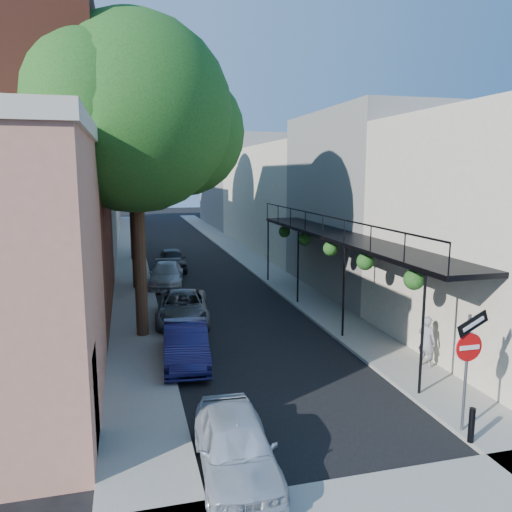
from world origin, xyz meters
TOP-DOWN VIEW (x-y plane):
  - ground at (0.00, 0.00)m, footprint 160.00×160.00m
  - road_surface at (0.00, 30.00)m, footprint 6.00×64.00m
  - sidewalk_left at (-4.00, 30.00)m, footprint 2.00×64.00m
  - sidewalk_right at (4.00, 30.00)m, footprint 2.00×64.00m
  - sidewalk_cross at (0.00, -1.00)m, footprint 12.00×2.00m
  - buildings_left at (-9.30, 28.76)m, footprint 10.10×59.10m
  - buildings_right at (8.99, 29.49)m, footprint 9.80×55.00m
  - sign_post at (3.16, 0.97)m, footprint 0.89×0.17m
  - bollard at (3.00, 0.50)m, footprint 0.14×0.14m
  - oak_near at (-3.37, 10.26)m, footprint 7.48×6.80m
  - oak_mid at (-3.42, 18.23)m, footprint 6.60×6.00m
  - oak_far at (-3.35, 27.27)m, footprint 7.70×7.00m
  - parked_car_a at (-2.27, 0.80)m, footprint 1.69×3.80m
  - parked_car_b at (-2.54, 7.04)m, footprint 1.68×4.01m
  - parked_car_c at (-2.14, 11.54)m, footprint 2.56×4.68m
  - parked_car_d at (-2.27, 18.41)m, footprint 2.27×4.44m
  - parked_car_e at (-1.56, 22.81)m, footprint 1.62×3.96m
  - pedestrian at (4.57, 4.65)m, footprint 0.59×0.69m

SIDE VIEW (x-z plane):
  - ground at x=0.00m, z-range 0.00..0.00m
  - road_surface at x=0.00m, z-range 0.00..0.01m
  - sidewalk_left at x=-4.00m, z-range 0.00..0.12m
  - sidewalk_right at x=4.00m, z-range 0.00..0.12m
  - sidewalk_cross at x=0.00m, z-range 0.00..0.12m
  - bollard at x=3.00m, z-range 0.12..0.92m
  - parked_car_d at x=-2.27m, z-range 0.00..1.23m
  - parked_car_c at x=-2.14m, z-range 0.00..1.24m
  - parked_car_a at x=-2.27m, z-range 0.00..1.27m
  - parked_car_b at x=-2.54m, z-range 0.00..1.29m
  - parked_car_e at x=-1.56m, z-range 0.00..1.35m
  - pedestrian at x=4.57m, z-range 0.12..1.72m
  - sign_post at x=3.16m, z-range 0.54..3.53m
  - buildings_right at x=8.99m, z-range -0.58..9.42m
  - buildings_left at x=-9.30m, z-range -1.06..10.94m
  - oak_mid at x=-3.42m, z-range 1.96..12.16m
  - oak_near at x=-3.37m, z-range 2.17..13.59m
  - oak_far at x=-3.35m, z-range 2.31..14.21m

